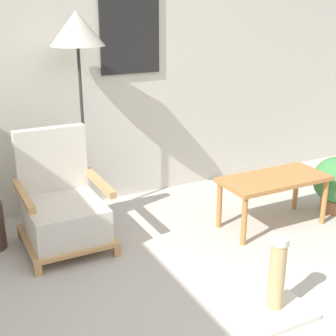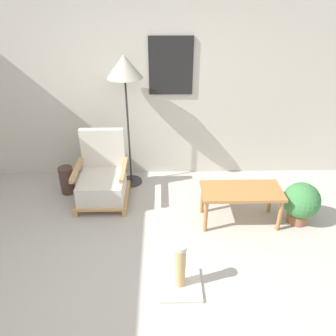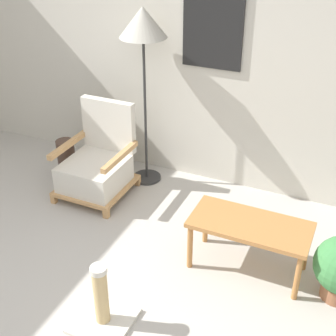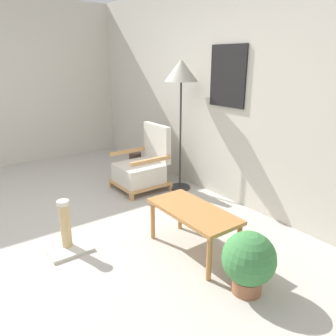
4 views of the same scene
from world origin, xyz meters
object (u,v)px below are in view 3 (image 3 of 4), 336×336
Objects in this scene: scratching_post at (102,307)px; vase at (66,157)px; armchair at (97,165)px; coffee_table at (250,229)px; floor_lamp at (143,31)px.

vase is at bearing 131.44° from scratching_post.
scratching_post is (0.91, -1.42, -0.16)m from armchair.
vase is at bearing 160.13° from armchair.
armchair is 1.70m from scratching_post.
armchair is 2.37× the size of vase.
vase is 2.14m from scratching_post.
coffee_table is 1.81× the size of scratching_post.
armchair is 1.34m from floor_lamp.
scratching_post is at bearing -57.39° from armchair.
armchair is at bearing -127.57° from floor_lamp.
scratching_post is at bearing -72.25° from floor_lamp.
armchair is 0.55m from vase.
floor_lamp is (0.32, 0.42, 1.23)m from armchair.
armchair is at bearing 122.61° from scratching_post.
floor_lamp is at bearing 52.43° from armchair.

